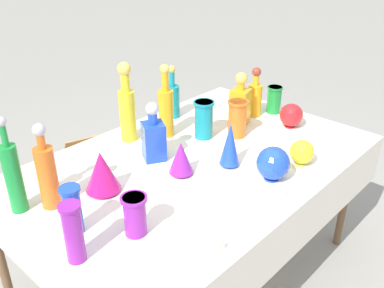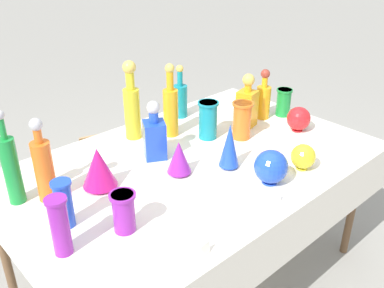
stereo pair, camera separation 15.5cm
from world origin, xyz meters
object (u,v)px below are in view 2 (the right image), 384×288
Objects in this scene: tall_bottle_3 at (180,98)px; slender_vase_1 at (284,101)px; slender_vase_0 at (242,119)px; round_bowl_2 at (271,167)px; slender_vase_5 at (124,211)px; square_decanter_1 at (247,104)px; round_bowl_0 at (299,119)px; fluted_vase_1 at (230,146)px; slender_vase_2 at (60,225)px; round_bowl_1 at (303,157)px; square_decanter_0 at (154,135)px; fluted_vase_0 at (98,167)px; fluted_vase_2 at (179,157)px; slender_vase_3 at (64,202)px; cardboard_box_behind_left at (119,159)px; tall_bottle_2 at (171,108)px; tall_bottle_5 at (263,99)px; cardboard_box_behind_right at (71,180)px; slender_vase_4 at (208,119)px; tall_bottle_0 at (132,105)px; tall_bottle_1 at (44,167)px; tall_bottle_4 at (11,167)px.

tall_bottle_3 is 0.63m from slender_vase_1.
slender_vase_0 reaches higher than round_bowl_2.
square_decanter_1 is at bearing 16.63° from slender_vase_5.
round_bowl_2 is at bearing -156.62° from round_bowl_0.
slender_vase_0 is 0.33m from fluted_vase_1.
slender_vase_2 reaches higher than round_bowl_1.
square_decanter_0 reaches higher than fluted_vase_0.
tall_bottle_3 is 1.99× the size of round_bowl_2.
slender_vase_2 is 1.64× the size of round_bowl_0.
fluted_vase_1 is at bearing -28.44° from fluted_vase_2.
square_decanter_0 reaches higher than slender_vase_3.
cardboard_box_behind_left is (0.45, 1.28, -0.71)m from fluted_vase_2.
tall_bottle_2 is at bearing -102.80° from cardboard_box_behind_left.
tall_bottle_5 reaches higher than cardboard_box_behind_right.
slender_vase_4 is 1.48× the size of round_bowl_0.
slender_vase_0 is at bearing 13.94° from slender_vase_5.
slender_vase_4 is (0.30, -0.28, -0.08)m from tall_bottle_0.
tall_bottle_3 is 1.42× the size of fluted_vase_1.
tall_bottle_3 reaches higher than fluted_vase_1.
cardboard_box_behind_left is (0.20, 1.62, -0.71)m from round_bowl_2.
slender_vase_4 reaches higher than round_bowl_0.
tall_bottle_2 is at bearing 141.62° from round_bowl_0.
square_decanter_1 is at bearing -28.80° from tall_bottle_0.
slender_vase_2 is at bearing -168.73° from fluted_vase_2.
cardboard_box_behind_right is at bearing -172.96° from cardboard_box_behind_left.
tall_bottle_2 is at bearing 55.19° from fluted_vase_2.
fluted_vase_0 is 1.18× the size of fluted_vase_2.
slender_vase_5 is 0.26× the size of cardboard_box_behind_left.
fluted_vase_2 is (-0.93, -0.09, -0.00)m from slender_vase_1.
tall_bottle_1 is 0.80m from tall_bottle_2.
slender_vase_2 is at bearing 167.19° from round_bowl_2.
round_bowl_2 is at bearing -34.87° from tall_bottle_4.
cardboard_box_behind_right is at bearing 90.71° from square_decanter_0.
slender_vase_3 is at bearing -153.98° from tall_bottle_3.
fluted_vase_1 reaches higher than fluted_vase_2.
slender_vase_5 is 1.16× the size of round_bowl_0.
square_decanter_1 reaches higher than tall_bottle_5.
cardboard_box_behind_left is at bearing 111.70° from slender_vase_1.
fluted_vase_0 is at bearing -107.71° from cardboard_box_behind_right.
slender_vase_0 is 1.63× the size of round_bowl_1.
round_bowl_0 is at bearing 1.59° from fluted_vase_1.
tall_bottle_4 reaches higher than slender_vase_1.
round_bowl_2 is at bearing -89.09° from tall_bottle_2.
tall_bottle_4 is at bearing 168.43° from slender_vase_0.
cardboard_box_behind_right is at bearing 94.75° from tall_bottle_0.
tall_bottle_1 is 1.24× the size of tall_bottle_5.
square_decanter_0 is at bearing -147.50° from tall_bottle_2.
tall_bottle_0 is 1.22m from cardboard_box_behind_left.
slender_vase_4 is 0.51× the size of cardboard_box_behind_right.
tall_bottle_4 is 1.47m from tall_bottle_5.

